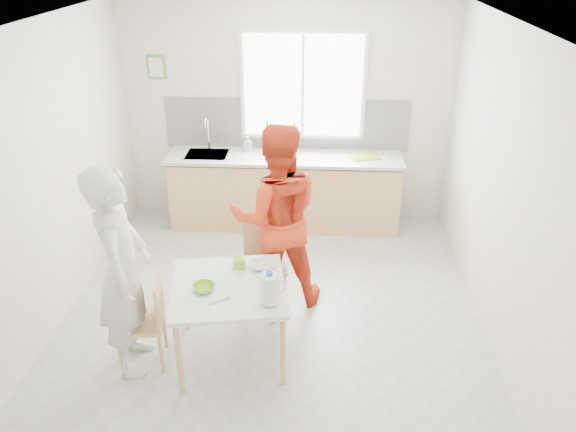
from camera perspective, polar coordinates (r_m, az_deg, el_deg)
name	(u,v)px	position (r m, az deg, el deg)	size (l,w,h in m)	color
ground	(272,316)	(5.54, -1.68, -10.08)	(4.50, 4.50, 0.00)	#B7B7B2
room_shell	(269,157)	(4.74, -1.94, 6.05)	(4.50, 4.50, 4.50)	silver
window	(303,86)	(6.84, 1.52, 13.05)	(1.50, 0.06, 1.30)	white
backsplash	(286,124)	(6.99, -0.18, 9.32)	(3.00, 0.02, 0.65)	white
picture_frame	(156,67)	(7.08, -13.24, 14.51)	(0.22, 0.03, 0.28)	#599543
kitchen_counter	(284,194)	(7.00, -0.36, 2.30)	(2.84, 0.64, 1.37)	tan
dining_table	(229,293)	(4.73, -6.02, -7.81)	(1.08, 1.08, 0.72)	white
chair_left	(147,317)	(4.90, -14.09, -9.92)	(0.44, 0.44, 0.83)	tan
chair_far	(264,257)	(5.51, -2.43, -4.14)	(0.47, 0.47, 0.89)	tan
person_white	(123,272)	(4.67, -16.43, -5.48)	(0.66, 0.44, 1.82)	silver
person_red	(277,217)	(5.31, -1.17, -0.13)	(0.89, 0.69, 1.84)	red
bowl_green	(204,288)	(4.64, -8.56, -7.23)	(0.18, 0.18, 0.06)	#76BF2C
bowl_white	(263,265)	(4.89, -2.60, -5.00)	(0.21, 0.21, 0.05)	silver
milk_jug	(270,288)	(4.39, -1.83, -7.32)	(0.21, 0.15, 0.27)	white
green_box	(239,263)	(4.90, -4.96, -4.76)	(0.10, 0.10, 0.09)	#8BC02C
spoon	(219,301)	(4.51, -7.05, -8.56)	(0.01, 0.01, 0.16)	#A5A5AA
cutting_board	(364,156)	(6.83, 7.77, 6.01)	(0.35, 0.25, 0.01)	#7FB529
wine_bottle_a	(267,140)	(6.86, -2.13, 7.70)	(0.07, 0.07, 0.32)	black
wine_bottle_b	(294,141)	(6.86, 0.63, 7.62)	(0.07, 0.07, 0.30)	black
jar_amber	(287,145)	(6.93, -0.05, 7.21)	(0.06, 0.06, 0.16)	olive
soap_bottle	(248,143)	(6.98, -4.08, 7.37)	(0.08, 0.08, 0.18)	#999999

